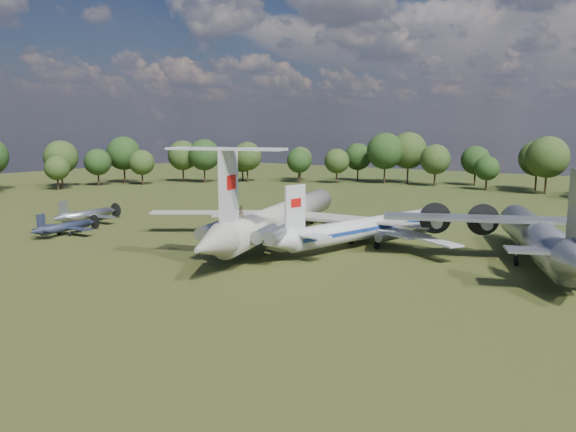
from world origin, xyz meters
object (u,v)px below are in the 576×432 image
Objects in this scene: small_prop_northwest at (87,217)px; small_prop_west at (65,229)px; person_on_il62 at (241,212)px; il62_airliner at (284,221)px; tu104_jet at (368,232)px; an12_transport at (538,242)px.

small_prop_west is at bearing -57.02° from small_prop_northwest.
person_on_il62 reaches higher than small_prop_west.
small_prop_northwest is at bearing 174.78° from il62_airliner.
small_prop_northwest is at bearing -154.32° from tu104_jet.
an12_transport reaches higher than tu104_jet.
tu104_jet reaches higher than small_prop_west.
il62_airliner is at bearing -150.72° from tu104_jet.
small_prop_west is at bearing -36.66° from person_on_il62.
an12_transport reaches higher than small_prop_west.
il62_airliner is at bearing 5.51° from small_prop_northwest.
small_prop_northwest is at bearing 166.42° from an12_transport.
small_prop_west is 33.66m from person_on_il62.
person_on_il62 is (33.21, 1.68, 5.24)m from small_prop_west.
il62_airliner is 3.75× the size of small_prop_northwest.
small_prop_northwest reaches higher than small_prop_west.
small_prop_northwest is 41.21m from person_on_il62.
tu104_jet is at bearing 161.16° from an12_transport.
tu104_jet is at bearing 6.71° from small_prop_northwest.
person_on_il62 is (40.29, -7.01, 5.11)m from small_prop_northwest.
il62_airliner reaches higher than an12_transport.
il62_airliner is 33.07m from small_prop_west.
tu104_jet is 3.04× the size of small_prop_west.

